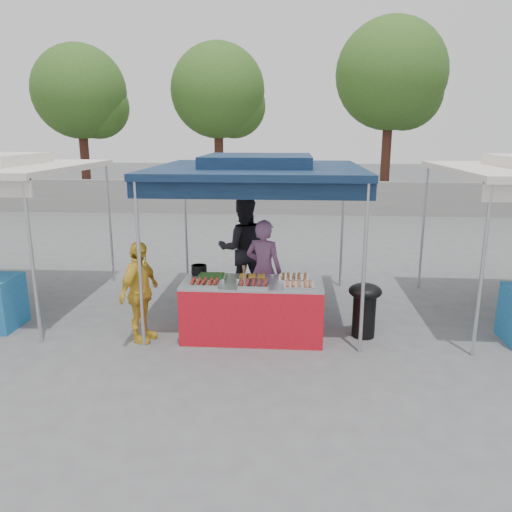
# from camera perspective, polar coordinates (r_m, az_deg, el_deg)

# --- Properties ---
(ground_plane) EXTENTS (80.00, 80.00, 0.00)m
(ground_plane) POSITION_cam_1_polar(r_m,az_deg,el_deg) (7.49, -0.34, -8.94)
(ground_plane) COLOR #595A5C
(back_wall) EXTENTS (40.00, 0.25, 1.20)m
(back_wall) POSITION_cam_1_polar(r_m,az_deg,el_deg) (18.03, 2.42, 6.67)
(back_wall) COLOR gray
(back_wall) RESTS_ON ground_plane
(main_canopy) EXTENTS (3.20, 3.20, 2.57)m
(main_canopy) POSITION_cam_1_polar(r_m,az_deg,el_deg) (7.88, 0.20, 10.01)
(main_canopy) COLOR #BBBCC2
(main_canopy) RESTS_ON ground_plane
(tree_0) EXTENTS (3.66, 3.63, 6.23)m
(tree_0) POSITION_cam_1_polar(r_m,az_deg,el_deg) (21.67, -19.07, 16.90)
(tree_0) COLOR #402118
(tree_0) RESTS_ON ground_plane
(tree_1) EXTENTS (3.68, 3.65, 6.28)m
(tree_1) POSITION_cam_1_polar(r_m,az_deg,el_deg) (20.53, -3.93, 17.89)
(tree_1) COLOR #402118
(tree_1) RESTS_ON ground_plane
(tree_2) EXTENTS (4.08, 4.08, 7.01)m
(tree_2) POSITION_cam_1_polar(r_m,az_deg,el_deg) (20.30, 15.54, 18.90)
(tree_2) COLOR #402118
(tree_2) RESTS_ON ground_plane
(vendor_table) EXTENTS (2.00, 0.80, 0.85)m
(vendor_table) POSITION_cam_1_polar(r_m,az_deg,el_deg) (7.24, -0.40, -6.16)
(vendor_table) COLOR red
(vendor_table) RESTS_ON ground_plane
(food_tray_fl) EXTENTS (0.42, 0.30, 0.07)m
(food_tray_fl) POSITION_cam_1_polar(r_m,az_deg,el_deg) (6.95, -5.91, -3.12)
(food_tray_fl) COLOR silver
(food_tray_fl) RESTS_ON vendor_table
(food_tray_fm) EXTENTS (0.42, 0.30, 0.07)m
(food_tray_fm) POSITION_cam_1_polar(r_m,az_deg,el_deg) (6.86, -0.28, -3.26)
(food_tray_fm) COLOR silver
(food_tray_fm) RESTS_ON vendor_table
(food_tray_fr) EXTENTS (0.42, 0.30, 0.07)m
(food_tray_fr) POSITION_cam_1_polar(r_m,az_deg,el_deg) (6.85, 4.94, -3.36)
(food_tray_fr) COLOR silver
(food_tray_fr) RESTS_ON vendor_table
(food_tray_bl) EXTENTS (0.42, 0.30, 0.07)m
(food_tray_bl) POSITION_cam_1_polar(r_m,az_deg,el_deg) (7.23, -5.14, -2.41)
(food_tray_bl) COLOR silver
(food_tray_bl) RESTS_ON vendor_table
(food_tray_bm) EXTENTS (0.42, 0.30, 0.07)m
(food_tray_bm) POSITION_cam_1_polar(r_m,az_deg,el_deg) (7.18, -0.44, -2.46)
(food_tray_bm) COLOR silver
(food_tray_bm) RESTS_ON vendor_table
(food_tray_br) EXTENTS (0.42, 0.30, 0.07)m
(food_tray_br) POSITION_cam_1_polar(r_m,az_deg,el_deg) (7.16, 4.33, -2.55)
(food_tray_br) COLOR silver
(food_tray_br) RESTS_ON vendor_table
(cooking_pot) EXTENTS (0.23, 0.23, 0.13)m
(cooking_pot) POSITION_cam_1_polar(r_m,az_deg,el_deg) (7.51, -6.53, -1.55)
(cooking_pot) COLOR black
(cooking_pot) RESTS_ON vendor_table
(skewer_cup) EXTENTS (0.07, 0.07, 0.09)m
(skewer_cup) POSITION_cam_1_polar(r_m,az_deg,el_deg) (6.94, -1.34, -2.95)
(skewer_cup) COLOR #BBBCC2
(skewer_cup) RESTS_ON vendor_table
(wok_burner) EXTENTS (0.48, 0.48, 0.81)m
(wok_burner) POSITION_cam_1_polar(r_m,az_deg,el_deg) (7.43, 12.29, -5.53)
(wok_burner) COLOR black
(wok_burner) RESTS_ON ground_plane
(crate_left) EXTENTS (0.55, 0.39, 0.33)m
(crate_left) POSITION_cam_1_polar(r_m,az_deg,el_deg) (8.06, -3.28, -6.00)
(crate_left) COLOR #1341A2
(crate_left) RESTS_ON ground_plane
(crate_right) EXTENTS (0.45, 0.32, 0.27)m
(crate_right) POSITION_cam_1_polar(r_m,az_deg,el_deg) (7.82, 2.55, -6.86)
(crate_right) COLOR #1341A2
(crate_right) RESTS_ON ground_plane
(crate_stacked) EXTENTS (0.44, 0.31, 0.26)m
(crate_stacked) POSITION_cam_1_polar(r_m,az_deg,el_deg) (7.73, 2.57, -5.02)
(crate_stacked) COLOR #1341A2
(crate_stacked) RESTS_ON crate_right
(vendor_woman) EXTENTS (0.69, 0.56, 1.62)m
(vendor_woman) POSITION_cam_1_polar(r_m,az_deg,el_deg) (7.82, 0.90, -1.66)
(vendor_woman) COLOR #895782
(vendor_woman) RESTS_ON ground_plane
(helper_man) EXTENTS (1.00, 0.85, 1.83)m
(helper_man) POSITION_cam_1_polar(r_m,az_deg,el_deg) (8.82, -1.48, 0.86)
(helper_man) COLOR black
(helper_man) RESTS_ON ground_plane
(customer_person) EXTENTS (0.59, 0.92, 1.45)m
(customer_person) POSITION_cam_1_polar(r_m,az_deg,el_deg) (7.22, -13.16, -4.06)
(customer_person) COLOR gold
(customer_person) RESTS_ON ground_plane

